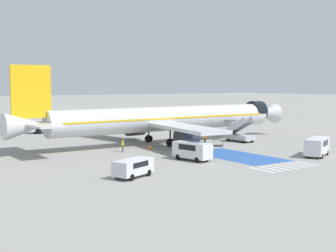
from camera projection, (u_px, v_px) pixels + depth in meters
The scene contains 23 objects.
ground_plane at pixel (169, 144), 70.13m from camera, with size 600.00×600.00×0.00m, color gray.
apron_leadline_yellow at pixel (169, 143), 70.26m from camera, with size 0.20×81.73×0.01m, color gold.
apron_stand_patch_blue at pixel (236, 156), 57.95m from camera, with size 6.39×13.13×0.01m, color #2856A8.
apron_walkway_bar_0 at pixel (262, 170), 48.53m from camera, with size 0.44×3.60×0.01m, color silver.
apron_walkway_bar_1 at pixel (270, 169), 49.20m from camera, with size 0.44×3.60×0.01m, color silver.
apron_walkway_bar_2 at pixel (278, 168), 49.86m from camera, with size 0.44×3.60×0.01m, color silver.
apron_walkway_bar_3 at pixel (286, 167), 50.53m from camera, with size 0.44×3.60×0.01m, color silver.
apron_walkway_bar_4 at pixel (293, 165), 51.20m from camera, with size 0.44×3.60×0.01m, color silver.
apron_walkway_bar_5 at pixel (301, 164), 51.87m from camera, with size 0.44×3.60×0.01m, color silver.
apron_walkway_bar_6 at pixel (308, 163), 52.54m from camera, with size 0.44×3.60×0.01m, color silver.
airliner at pixel (165, 119), 69.54m from camera, with size 47.12×33.26×11.26m.
boarding_stairs_forward at pixel (240, 135), 72.47m from camera, with size 2.25×5.25×4.03m.
fuel_tanker at pixel (56, 123), 85.69m from camera, with size 9.15×3.82×3.66m.
service_van_0 at pixel (317, 146), 57.63m from camera, with size 5.84×4.29×2.24m.
service_van_1 at pixel (133, 166), 44.55m from camera, with size 4.72×3.37×1.74m.
service_van_2 at pixel (192, 150), 54.49m from camera, with size 2.72×5.07×2.13m.
baggage_cart at pixel (218, 144), 67.77m from camera, with size 2.78×2.97×0.87m.
ground_crew_0 at pixel (184, 139), 67.49m from camera, with size 0.29×0.46×1.62m.
ground_crew_1 at pixel (195, 140), 65.92m from camera, with size 0.49×0.43×1.85m.
ground_crew_2 at pixel (123, 144), 61.06m from camera, with size 0.42×0.49×1.79m.
ground_crew_3 at pixel (205, 137), 69.26m from camera, with size 0.48×0.46×1.85m.
traffic_cone_0 at pixel (314, 140), 72.59m from camera, with size 0.53×0.53×0.59m.
traffic_cone_1 at pixel (150, 147), 63.51m from camera, with size 0.63×0.63×0.70m.
Camera 1 is at (-39.08, -57.61, 8.89)m, focal length 50.00 mm.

